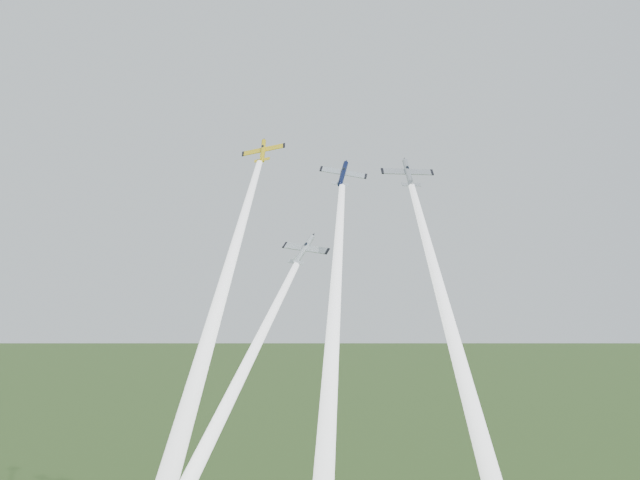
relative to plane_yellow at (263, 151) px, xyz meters
The scene contains 8 objects.
plane_yellow is the anchor object (origin of this frame).
smoke_trail_yellow 34.42m from the plane_yellow, 92.82° to the right, with size 2.63×2.63×62.44m, color white, non-canonical shape.
plane_navy 14.98m from the plane_yellow, 18.64° to the right, with size 7.45×7.39×1.17m, color #0D163C, non-canonical shape.
smoke_trail_navy 43.05m from the plane_yellow, 63.74° to the right, with size 2.63×2.63×61.94m, color white, non-canonical shape.
plane_silver_right 25.05m from the plane_yellow, 15.90° to the right, with size 8.10×8.03×1.27m, color #A2A8AF, non-canonical shape.
smoke_trail_silver_right 53.38m from the plane_yellow, 47.40° to the right, with size 2.63×2.63×66.91m, color white, non-canonical shape.
plane_silver_low 21.58m from the plane_yellow, 53.14° to the right, with size 7.55×7.49×1.18m, color silver, non-canonical shape.
smoke_trail_silver_low 51.98m from the plane_yellow, 89.99° to the right, with size 2.63×2.63×60.19m, color white, non-canonical shape.
Camera 1 is at (13.55, -122.77, 87.08)m, focal length 45.00 mm.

